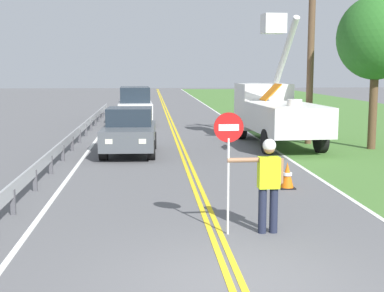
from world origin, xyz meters
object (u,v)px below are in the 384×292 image
Objects in this scene: utility_bucket_truck at (275,110)px; utility_pole_near at (311,48)px; traffic_cone_lead at (287,176)px; flagger_worker at (268,179)px; roadside_tree_verge at (376,38)px; oncoming_suv_second at (135,105)px; oncoming_sedan_nearest at (130,132)px; stop_sign_paddle at (228,146)px.

utility_bucket_truck is 0.92× the size of utility_pole_near.
utility_bucket_truck is 9.89× the size of traffic_cone_lead.
flagger_worker is 0.31× the size of roadside_tree_verge.
roadside_tree_verge is (9.48, -10.39, 3.21)m from oncoming_suv_second.
roadside_tree_verge is (3.45, -1.73, 2.86)m from utility_bucket_truck.
utility_pole_near is 2.66m from roadside_tree_verge.
flagger_worker is at bearing -73.35° from oncoming_sedan_nearest.
utility_bucket_truck reaches higher than flagger_worker.
oncoming_suv_second is 17.63m from traffic_cone_lead.
traffic_cone_lead is (1.36, 3.79, -0.71)m from flagger_worker.
flagger_worker is 0.44× the size of oncoming_sedan_nearest.
oncoming_suv_second is at bearing 132.40° from roadside_tree_verge.
stop_sign_paddle is 12.79m from utility_bucket_truck.
utility_bucket_truck is at bearing 72.89° from stop_sign_paddle.
traffic_cone_lead is (4.34, -6.14, -0.50)m from oncoming_sedan_nearest.
roadside_tree_verge is at bearing 55.48° from stop_sign_paddle.
traffic_cone_lead is 0.12× the size of roadside_tree_verge.
roadside_tree_verge is (6.44, 10.46, 3.22)m from flagger_worker.
utility_bucket_truck reaches higher than traffic_cone_lead.
roadside_tree_verge is at bearing -39.48° from utility_pole_near.
flagger_worker reaches higher than traffic_cone_lead.
oncoming_suv_second is (-0.07, 10.91, 0.23)m from oncoming_sedan_nearest.
oncoming_suv_second is (-2.27, 20.87, -0.65)m from stop_sign_paddle.
flagger_worker is 0.24× the size of utility_pole_near.
utility_bucket_truck is (2.99, 12.20, 0.37)m from flagger_worker.
traffic_cone_lead is (4.40, -17.06, -0.72)m from oncoming_suv_second.
stop_sign_paddle is 0.34× the size of utility_bucket_truck.
oncoming_sedan_nearest is 0.89× the size of oncoming_suv_second.
flagger_worker is 0.26× the size of utility_bucket_truck.
utility_pole_near is 9.59m from traffic_cone_lead.
utility_pole_near is at bearing 140.52° from roadside_tree_verge.
stop_sign_paddle is 0.50× the size of oncoming_suv_second.
utility_bucket_truck is 1.17× the size of roadside_tree_verge.
stop_sign_paddle is 0.31× the size of utility_pole_near.
traffic_cone_lead is at bearing -110.04° from utility_pole_near.
oncoming_sedan_nearest reaches higher than traffic_cone_lead.
traffic_cone_lead is at bearing 60.81° from stop_sign_paddle.
stop_sign_paddle is at bearing -107.11° from utility_bucket_truck.
utility_pole_near is at bearing 16.62° from oncoming_sedan_nearest.
flagger_worker is 1.02m from stop_sign_paddle.
oncoming_suv_second is 0.62× the size of utility_pole_near.
roadside_tree_verge is at bearing -26.67° from utility_bucket_truck.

